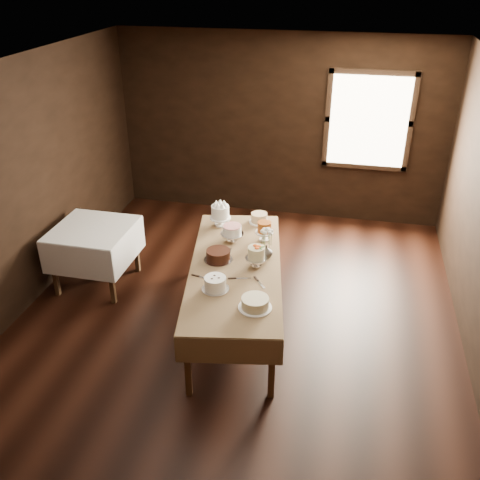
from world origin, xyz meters
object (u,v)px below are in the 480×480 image
at_px(display_table, 235,270).
at_px(cake_server_a, 244,278).
at_px(side_table, 93,235).
at_px(cake_caramel, 264,232).
at_px(cake_chocolate, 218,256).
at_px(cake_flowers, 256,258).
at_px(flower_vase, 266,252).
at_px(cake_speckled, 259,218).
at_px(cake_swirl, 215,284).
at_px(cake_server_c, 230,251).
at_px(cake_lattice, 232,234).
at_px(cake_meringue, 220,216).
at_px(cake_server_e, 206,278).
at_px(cake_server_b, 261,285).
at_px(cake_cream, 255,303).

distance_m(display_table, cake_server_a, 0.29).
distance_m(display_table, side_table, 1.95).
height_order(display_table, cake_caramel, cake_caramel).
bearing_deg(cake_chocolate, cake_flowers, -4.41).
distance_m(cake_flowers, flower_vase, 0.23).
xyz_separation_m(display_table, side_table, (-1.90, 0.44, -0.01)).
height_order(cake_speckled, cake_caramel, cake_caramel).
bearing_deg(flower_vase, cake_swirl, -117.47).
distance_m(side_table, cake_server_c, 1.78).
distance_m(cake_swirl, cake_server_a, 0.36).
xyz_separation_m(side_table, cake_chocolate, (1.70, -0.38, 0.13)).
bearing_deg(cake_flowers, cake_swirl, -120.56).
bearing_deg(cake_flowers, cake_server_a, -106.47).
bearing_deg(cake_swirl, flower_vase, 62.53).
xyz_separation_m(cake_lattice, cake_server_a, (0.30, -0.76, -0.09)).
xyz_separation_m(cake_flowers, cake_server_c, (-0.35, 0.25, -0.10)).
relative_size(display_table, cake_meringue, 9.37).
xyz_separation_m(cake_caramel, cake_flowers, (0.02, -0.60, -0.00)).
relative_size(cake_caramel, cake_swirl, 0.87).
xyz_separation_m(cake_server_a, cake_server_c, (-0.27, 0.52, 0.00)).
height_order(cake_speckled, cake_server_c, cake_speckled).
height_order(side_table, cake_flowers, cake_flowers).
bearing_deg(side_table, cake_flowers, -10.98).
bearing_deg(display_table, cake_meringue, 113.99).
height_order(side_table, cake_speckled, cake_speckled).
bearing_deg(cake_flowers, cake_lattice, 127.81).
height_order(cake_lattice, cake_server_e, cake_lattice).
relative_size(side_table, cake_meringue, 3.38).
xyz_separation_m(side_table, flower_vase, (2.20, -0.20, 0.14)).
distance_m(cake_meringue, cake_server_b, 1.42).
relative_size(cake_meringue, cake_server_e, 1.16).
height_order(cake_speckled, cake_swirl, cake_swirl).
bearing_deg(cake_lattice, cake_server_c, -82.65).
height_order(side_table, cake_server_a, side_table).
xyz_separation_m(display_table, cake_caramel, (0.20, 0.63, 0.16)).
distance_m(side_table, cake_server_b, 2.38).
bearing_deg(cake_caramel, cake_chocolate, -125.89).
bearing_deg(cake_server_c, cake_meringue, 16.61).
bearing_deg(cake_meringue, cake_server_c, -66.27).
bearing_deg(flower_vase, cake_lattice, 148.35).
height_order(cake_swirl, cake_cream, cake_swirl).
distance_m(cake_meringue, cake_lattice, 0.44).
bearing_deg(cake_server_b, display_table, -169.75).
relative_size(side_table, cake_server_b, 3.91).
bearing_deg(cake_server_b, cake_swirl, -104.00).
distance_m(cake_lattice, cake_server_e, 0.86).
relative_size(cake_meringue, cake_server_a, 1.16).
bearing_deg(cake_meringue, cake_chocolate, -77.19).
xyz_separation_m(display_table, cake_chocolate, (-0.21, 0.06, 0.12)).
distance_m(side_table, cake_swirl, 2.05).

